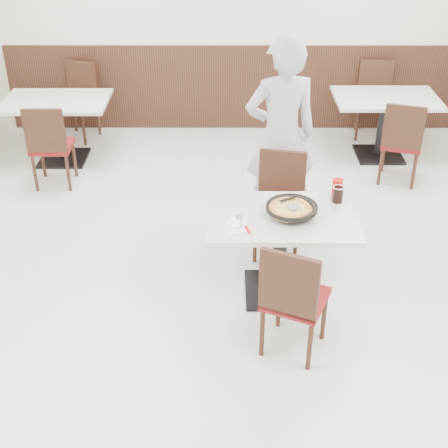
{
  "coord_description": "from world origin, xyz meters",
  "views": [
    {
      "loc": [
        -0.14,
        -4.37,
        3.23
      ],
      "look_at": [
        -0.15,
        -0.3,
        0.77
      ],
      "focal_mm": 50.0,
      "sensor_mm": 36.0,
      "label": 1
    }
  ],
  "objects_px": {
    "bg_chair_left_far": "(77,103)",
    "bg_chair_right_near": "(402,141)",
    "chair_near": "(296,296)",
    "bg_chair_left_near": "(52,144)",
    "bg_table_left": "(60,130)",
    "pizza": "(290,210)",
    "bg_table_right": "(382,127)",
    "red_cup": "(337,188)",
    "diner_person": "(281,136)",
    "side_plate": "(237,222)",
    "bg_chair_right_far": "(374,101)",
    "cola_glass": "(338,195)",
    "pizza_pan": "(292,211)",
    "main_table": "(280,255)",
    "chair_far": "(279,208)"
  },
  "relations": [
    {
      "from": "bg_chair_left_far",
      "to": "red_cup",
      "type": "bearing_deg",
      "value": 153.83
    },
    {
      "from": "pizza_pan",
      "to": "bg_chair_left_near",
      "type": "height_order",
      "value": "bg_chair_left_near"
    },
    {
      "from": "bg_chair_left_near",
      "to": "bg_chair_left_far",
      "type": "height_order",
      "value": "same"
    },
    {
      "from": "bg_chair_left_near",
      "to": "bg_chair_right_far",
      "type": "distance_m",
      "value": 4.0
    },
    {
      "from": "bg_table_right",
      "to": "bg_chair_right_far",
      "type": "bearing_deg",
      "value": 89.16
    },
    {
      "from": "pizza",
      "to": "cola_glass",
      "type": "height_order",
      "value": "cola_glass"
    },
    {
      "from": "bg_chair_left_near",
      "to": "bg_chair_right_far",
      "type": "xyz_separation_m",
      "value": [
        3.77,
        1.35,
        0.0
      ]
    },
    {
      "from": "pizza",
      "to": "red_cup",
      "type": "relative_size",
      "value": 2.18
    },
    {
      "from": "bg_chair_right_near",
      "to": "bg_chair_right_far",
      "type": "bearing_deg",
      "value": 110.16
    },
    {
      "from": "side_plate",
      "to": "red_cup",
      "type": "relative_size",
      "value": 1.04
    },
    {
      "from": "side_plate",
      "to": "pizza",
      "type": "bearing_deg",
      "value": 12.96
    },
    {
      "from": "bg_table_left",
      "to": "pizza_pan",
      "type": "bearing_deg",
      "value": -46.63
    },
    {
      "from": "bg_table_right",
      "to": "side_plate",
      "type": "bearing_deg",
      "value": -122.11
    },
    {
      "from": "bg_table_left",
      "to": "bg_chair_left_near",
      "type": "relative_size",
      "value": 1.26
    },
    {
      "from": "side_plate",
      "to": "bg_chair_left_near",
      "type": "relative_size",
      "value": 0.18
    },
    {
      "from": "pizza_pan",
      "to": "side_plate",
      "type": "height_order",
      "value": "pizza_pan"
    },
    {
      "from": "red_cup",
      "to": "bg_table_right",
      "type": "bearing_deg",
      "value": 68.5
    },
    {
      "from": "diner_person",
      "to": "bg_table_left",
      "type": "xyz_separation_m",
      "value": [
        -2.47,
        1.47,
        -0.56
      ]
    },
    {
      "from": "pizza",
      "to": "bg_table_left",
      "type": "distance_m",
      "value": 3.63
    },
    {
      "from": "chair_near",
      "to": "pizza",
      "type": "height_order",
      "value": "chair_near"
    },
    {
      "from": "chair_far",
      "to": "pizza_pan",
      "type": "xyz_separation_m",
      "value": [
        0.04,
        -0.59,
        0.32
      ]
    },
    {
      "from": "chair_far",
      "to": "bg_table_right",
      "type": "distance_m",
      "value": 2.55
    },
    {
      "from": "chair_far",
      "to": "bg_chair_right_far",
      "type": "bearing_deg",
      "value": -106.55
    },
    {
      "from": "diner_person",
      "to": "bg_chair_right_near",
      "type": "relative_size",
      "value": 1.97
    },
    {
      "from": "side_plate",
      "to": "cola_glass",
      "type": "height_order",
      "value": "cola_glass"
    },
    {
      "from": "cola_glass",
      "to": "pizza",
      "type": "bearing_deg",
      "value": -149.42
    },
    {
      "from": "side_plate",
      "to": "chair_near",
      "type": "bearing_deg",
      "value": -53.45
    },
    {
      "from": "cola_glass",
      "to": "pizza_pan",
      "type": "bearing_deg",
      "value": -150.85
    },
    {
      "from": "red_cup",
      "to": "bg_table_left",
      "type": "bearing_deg",
      "value": 141.19
    },
    {
      "from": "pizza_pan",
      "to": "side_plate",
      "type": "distance_m",
      "value": 0.45
    },
    {
      "from": "main_table",
      "to": "red_cup",
      "type": "bearing_deg",
      "value": 32.62
    },
    {
      "from": "main_table",
      "to": "bg_chair_right_near",
      "type": "xyz_separation_m",
      "value": [
        1.49,
        2.08,
        0.1
      ]
    },
    {
      "from": "side_plate",
      "to": "red_cup",
      "type": "height_order",
      "value": "red_cup"
    },
    {
      "from": "red_cup",
      "to": "diner_person",
      "type": "distance_m",
      "value": 0.94
    },
    {
      "from": "bg_table_right",
      "to": "pizza_pan",
      "type": "bearing_deg",
      "value": -116.44
    },
    {
      "from": "chair_far",
      "to": "diner_person",
      "type": "distance_m",
      "value": 0.72
    },
    {
      "from": "pizza_pan",
      "to": "red_cup",
      "type": "relative_size",
      "value": 2.02
    },
    {
      "from": "chair_near",
      "to": "bg_chair_left_near",
      "type": "bearing_deg",
      "value": 155.76
    },
    {
      "from": "pizza",
      "to": "diner_person",
      "type": "distance_m",
      "value": 1.17
    },
    {
      "from": "cola_glass",
      "to": "bg_chair_right_near",
      "type": "height_order",
      "value": "bg_chair_right_near"
    },
    {
      "from": "pizza_pan",
      "to": "bg_table_left",
      "type": "relative_size",
      "value": 0.27
    },
    {
      "from": "bg_chair_left_far",
      "to": "chair_near",
      "type": "bearing_deg",
      "value": 141.6
    },
    {
      "from": "side_plate",
      "to": "bg_chair_right_far",
      "type": "relative_size",
      "value": 0.18
    },
    {
      "from": "bg_chair_left_far",
      "to": "bg_chair_right_near",
      "type": "height_order",
      "value": "same"
    },
    {
      "from": "side_plate",
      "to": "bg_chair_left_near",
      "type": "xyz_separation_m",
      "value": [
        -1.97,
        2.1,
        -0.28
      ]
    },
    {
      "from": "bg_table_right",
      "to": "red_cup",
      "type": "bearing_deg",
      "value": -111.5
    },
    {
      "from": "cola_glass",
      "to": "red_cup",
      "type": "relative_size",
      "value": 0.81
    },
    {
      "from": "chair_far",
      "to": "bg_table_left",
      "type": "xyz_separation_m",
      "value": [
        -2.43,
        2.02,
        -0.1
      ]
    },
    {
      "from": "pizza",
      "to": "bg_table_right",
      "type": "bearing_deg",
      "value": 63.49
    },
    {
      "from": "cola_glass",
      "to": "red_cup",
      "type": "bearing_deg",
      "value": 85.96
    }
  ]
}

